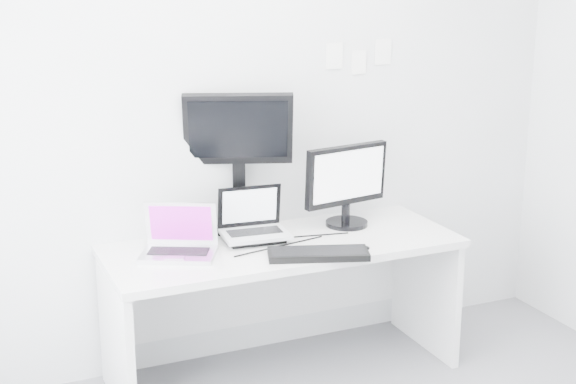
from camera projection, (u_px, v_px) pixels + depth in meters
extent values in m
plane|color=silver|center=(256.00, 111.00, 4.33)|extent=(3.60, 0.00, 3.60)
cube|color=silver|center=(283.00, 309.00, 4.28)|extent=(1.80, 0.70, 0.73)
cube|color=#ADADB1|center=(177.00, 231.00, 3.95)|extent=(0.43, 0.40, 0.26)
cube|color=black|center=(192.00, 227.00, 4.15)|extent=(0.11, 0.11, 0.17)
cube|color=silver|center=(255.00, 215.00, 4.17)|extent=(0.36, 0.29, 0.28)
cube|color=black|center=(239.00, 160.00, 4.29)|extent=(0.59, 0.38, 0.76)
cube|color=black|center=(347.00, 184.00, 4.41)|extent=(0.53, 0.31, 0.46)
cube|color=black|center=(318.00, 254.00, 3.97)|extent=(0.51, 0.32, 0.03)
ellipsoid|color=black|center=(360.00, 249.00, 4.05)|extent=(0.10, 0.07, 0.03)
cube|color=white|center=(334.00, 56.00, 4.43)|extent=(0.10, 0.00, 0.14)
cube|color=white|center=(359.00, 62.00, 4.49)|extent=(0.09, 0.00, 0.13)
cube|color=white|center=(383.00, 52.00, 4.54)|extent=(0.10, 0.00, 0.14)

